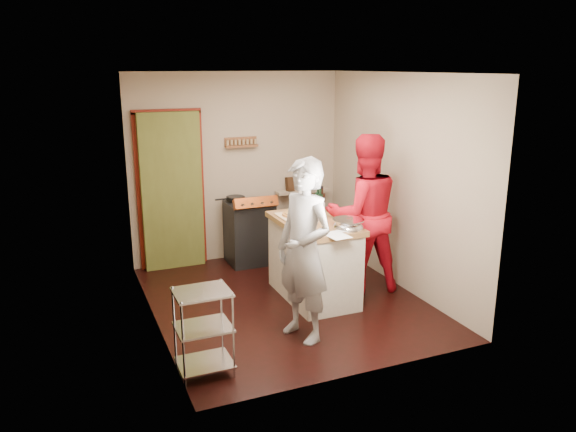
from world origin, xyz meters
The scene contains 10 objects.
floor centered at (0.00, 0.00, 0.00)m, with size 3.50×3.50×0.00m, color black.
back_wall centered at (-0.64, 1.78, 1.13)m, with size 3.00×0.44×2.60m.
left_wall centered at (-1.50, 0.00, 1.30)m, with size 0.04×3.50×2.60m, color gray.
right_wall centered at (1.50, 0.00, 1.30)m, with size 0.04×3.50×2.60m, color gray.
ceiling centered at (0.00, 0.00, 2.61)m, with size 3.00×3.50×0.02m, color white.
stove centered at (0.05, 1.42, 0.45)m, with size 0.60×0.63×1.00m.
wire_shelving centered at (-1.28, -1.20, 0.44)m, with size 0.48×0.40×0.80m.
island centered at (0.35, -0.02, 0.50)m, with size 0.74×1.40×1.25m.
person_stripe centered at (-0.18, -0.90, 0.92)m, with size 0.67×0.44×1.84m, color silver.
person_red centered at (1.00, -0.02, 0.96)m, with size 0.93×0.72×1.91m, color #B30B1A.
Camera 1 is at (-2.33, -5.64, 2.68)m, focal length 35.00 mm.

